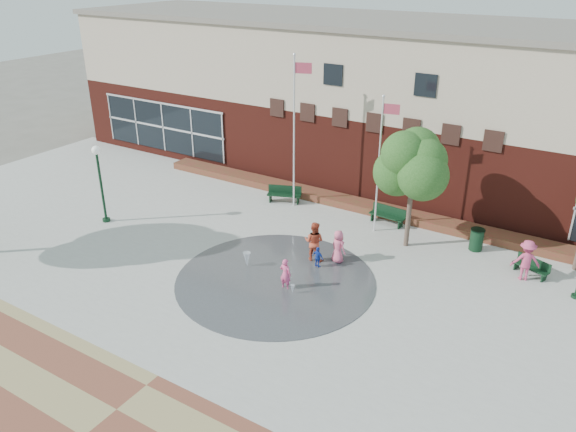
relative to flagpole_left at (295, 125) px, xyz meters
The scene contains 20 objects.
ground 11.59m from the flagpole_left, 71.49° to the right, with size 120.00×120.00×0.00m, color #666056.
plaza_concrete 8.33m from the flagpole_left, 61.03° to the right, with size 46.00×18.00×0.01m, color #A8A8A0.
splash_pad 9.09m from the flagpole_left, 64.55° to the right, with size 8.40×8.40×0.01m, color #383A3D.
library_building 8.10m from the flagpole_left, 65.27° to the left, with size 44.40×10.40×9.20m.
flower_bed 5.85m from the flagpole_left, 23.58° to the left, with size 26.00×1.20×0.40m, color maroon.
flagpole_left is the anchor object (origin of this frame).
flagpole_right 5.11m from the flagpole_left, ahead, with size 0.82×0.24×6.79m.
lamp_left 10.12m from the flagpole_left, 136.30° to the right, with size 0.43×0.43×4.05m.
bench_left 4.28m from the flagpole_left, behind, with size 1.92×1.15×0.94m.
bench_mid 6.72m from the flagpole_left, ahead, with size 1.88×0.68×0.93m.
bench_right 13.15m from the flagpole_left, ahead, with size 1.58×0.95×0.77m.
trash_can 10.57m from the flagpole_left, ahead, with size 0.65×0.65×1.07m.
tree_mid 7.03m from the flagpole_left, 10.14° to the right, with size 3.23×3.23×5.45m.
water_jet_a 8.35m from the flagpole_left, 75.95° to the right, with size 0.34×0.34×0.66m, color white.
water_jet_b 9.98m from the flagpole_left, 59.24° to the right, with size 0.17×0.17×0.39m, color white.
child_splash 9.30m from the flagpole_left, 61.22° to the right, with size 0.50×0.33×1.37m, color #E64C85.
adult_red 7.11m from the flagpole_left, 50.62° to the right, with size 0.90×0.70×1.86m, color #BE462B.
adult_pink 7.52m from the flagpole_left, 41.49° to the right, with size 0.75×0.49×1.53m, color #ED6285.
child_blue 7.92m from the flagpole_left, 50.15° to the right, with size 0.58×0.24×0.99m, color #1B3EB3.
person_bench 12.81m from the flagpole_left, ahead, with size 1.17×0.67×1.82m, color #C53E6A.
Camera 1 is at (11.17, -13.95, 12.38)m, focal length 35.00 mm.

